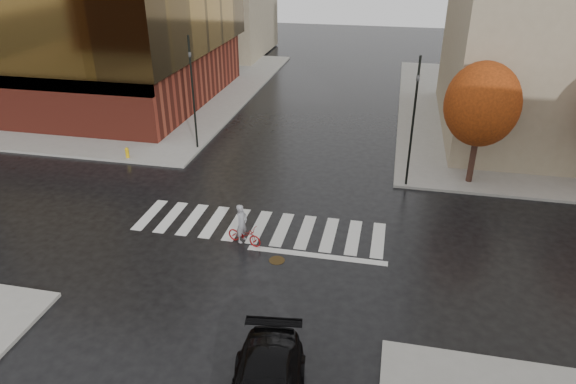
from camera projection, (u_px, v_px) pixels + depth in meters
name	position (u px, v px, depth m)	size (l,w,h in m)	color
ground	(256.00, 232.00, 23.49)	(120.00, 120.00, 0.00)	black
sidewalk_nw	(91.00, 86.00, 45.69)	(30.00, 30.00, 0.15)	gray
crosswalk	(259.00, 227.00, 23.92)	(12.00, 3.00, 0.01)	silver
tree_ne_a	(482.00, 105.00, 26.06)	(3.80, 3.80, 6.50)	#321D16
cyclist	(243.00, 231.00, 22.38)	(1.77, 1.05, 1.90)	maroon
traffic_light_nw	(192.00, 87.00, 30.70)	(0.20, 0.18, 6.87)	black
traffic_light_ne	(414.00, 115.00, 25.93)	(0.19, 0.21, 6.86)	black
fire_hydrant	(127.00, 152.00, 30.76)	(0.23, 0.23, 0.65)	gold
manhole	(277.00, 260.00, 21.47)	(0.67, 0.67, 0.01)	#443318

